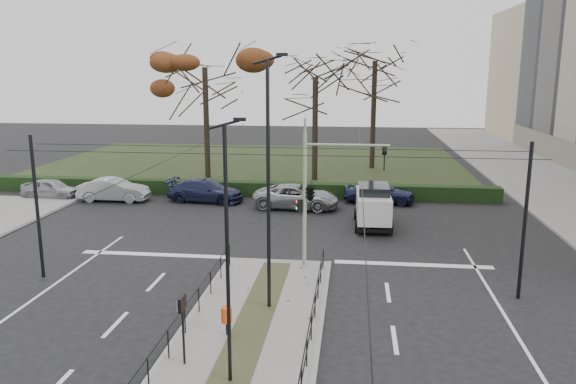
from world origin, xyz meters
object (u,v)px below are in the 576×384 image
Objects in this scene: info_panel at (182,311)px; parked_car_first at (51,188)px; white_van at (373,205)px; traffic_light at (312,190)px; litter_bin at (227,315)px; streetlamp_median_near at (228,254)px; parked_car_second at (114,190)px; parked_car_fourth at (297,197)px; bare_tree_near at (315,85)px; streetlamp_median_far at (269,184)px; rust_tree at (205,67)px; parked_car_third at (205,191)px; parked_car_fifth at (379,191)px; bare_tree_center at (375,69)px.

info_panel is 26.04m from parked_car_first.
white_van is at bearing -98.81° from parked_car_first.
traffic_light is 7.85m from litter_bin.
streetlamp_median_near reaches higher than parked_car_second.
parked_car_fourth is at bearing 99.38° from traffic_light.
bare_tree_near reaches higher than streetlamp_median_near.
info_panel is at bearing -108.60° from traffic_light.
bare_tree_near is at bearing 2.22° from parked_car_fourth.
traffic_light is 0.54× the size of bare_tree_near.
litter_bin is at bearing -114.30° from streetlamp_median_far.
bare_tree_near reaches higher than litter_bin.
info_panel is 5.49m from streetlamp_median_far.
parked_car_first is at bearing -136.27° from rust_tree.
traffic_light is 1.07× the size of parked_car_fourth.
rust_tree is at bearing 116.37° from traffic_light.
streetlamp_median_near is 24.86m from parked_car_second.
white_van is at bearing -72.01° from bare_tree_near.
parked_car_fifth is (11.45, 0.90, 0.03)m from parked_car_third.
white_van is (4.02, 11.92, -3.45)m from streetlamp_median_far.
parked_car_second is 12.52m from rust_tree.
streetlamp_median_far is 1.97× the size of parked_car_fifth.
bare_tree_center is 7.84m from bare_tree_near.
parked_car_third is 6.32m from parked_car_fourth.
traffic_light reaches higher than parked_car_fifth.
litter_bin is 4.10m from streetlamp_median_near.
streetlamp_median_far reaches higher than info_panel.
info_panel is at bearing -160.04° from parked_car_third.
parked_car_first is 0.86× the size of parked_car_second.
parked_car_second is at bearing 118.45° from info_panel.
bare_tree_near reaches higher than parked_car_third.
litter_bin is 0.19× the size of parked_car_third.
streetlamp_median_far is 1.66× the size of parked_car_fourth.
litter_bin is 20.78m from parked_car_fifth.
parked_car_fourth is at bearing -108.43° from bare_tree_center.
info_panel is 0.41× the size of parked_car_third.
info_panel is 19.97m from parked_car_fourth.
streetlamp_median_far is at bearing 171.15° from parked_car_fifth.
traffic_light is 1.25× the size of parked_car_second.
parked_car_fourth reaches higher than parked_car_third.
parked_car_fifth is at bearing -28.11° from rust_tree.
bare_tree_near reaches higher than parked_car_fourth.
traffic_light is 5.00m from streetlamp_median_far.
bare_tree_center reaches higher than parked_car_second.
parked_car_third is (-8.01, 12.05, -2.75)m from traffic_light.
litter_bin is at bearing -74.04° from rust_tree.
rust_tree reaches higher than parked_car_second.
parked_car_third is 1.16× the size of white_van.
rust_tree reaches higher than litter_bin.
bare_tree_near reaches higher than traffic_light.
parked_car_first is 22.17m from parked_car_fifth.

